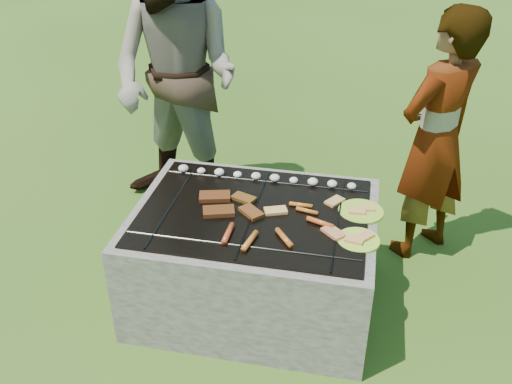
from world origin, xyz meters
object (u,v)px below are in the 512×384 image
cook (436,139)px  bystander (176,78)px  plate_near (358,240)px  fire_pit (254,260)px  plate_far (361,211)px

cook → bystander: (-1.67, 0.20, 0.19)m
cook → plate_near: bearing=20.3°
bystander → fire_pit: bearing=-32.8°
plate_near → cook: cook is taller
fire_pit → cook: bearing=36.8°
fire_pit → plate_far: 0.66m
plate_near → cook: size_ratio=0.14×
plate_near → bystander: bystander is taller
cook → plate_far: bearing=11.6°
plate_near → fire_pit: bearing=165.0°
fire_pit → cook: size_ratio=0.82×
fire_pit → cook: 1.30m
fire_pit → plate_near: bearing=-15.0°
plate_far → plate_near: (0.00, -0.26, 0.00)m
plate_far → bystander: bystander is taller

